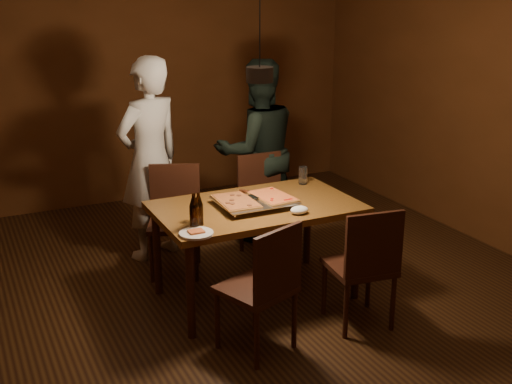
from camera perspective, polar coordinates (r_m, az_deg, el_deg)
name	(u,v)px	position (r m, az deg, el deg)	size (l,w,h in m)	color
room_shell	(260,127)	(4.36, 0.33, 5.83)	(6.00, 6.00, 6.00)	#3D2510
dining_table	(256,214)	(4.81, 0.00, -1.97)	(1.50, 0.90, 0.75)	brown
chair_far_left	(175,209)	(5.38, -7.24, -1.49)	(0.55, 0.55, 0.49)	#38190F
chair_far_right	(264,195)	(5.68, 0.74, -0.29)	(0.42, 0.42, 0.49)	#38190F
chair_near_left	(265,278)	(4.11, 0.85, -7.66)	(0.54, 0.54, 0.49)	#38190F
chair_near_right	(366,257)	(4.47, 9.73, -5.75)	(0.47, 0.47, 0.49)	#38190F
pizza_tray	(255,203)	(4.75, -0.13, -0.97)	(0.55, 0.45, 0.05)	silver
pizza_meat	(236,201)	(4.69, -1.78, -0.79)	(0.26, 0.41, 0.02)	maroon
pizza_cheese	(272,196)	(4.80, 1.46, -0.36)	(0.24, 0.39, 0.02)	gold
spatula	(251,197)	(4.76, -0.44, -0.44)	(0.09, 0.24, 0.04)	silver
beer_bottle_a	(194,211)	(4.31, -5.53, -1.70)	(0.06, 0.06, 0.24)	black
beer_bottle_b	(199,209)	(4.37, -5.11, -1.52)	(0.06, 0.06, 0.23)	black
water_glass_left	(195,214)	(4.45, -5.46, -1.93)	(0.07, 0.07, 0.12)	silver
water_glass_right	(303,175)	(5.28, 4.20, 1.48)	(0.07, 0.07, 0.15)	silver
plate_slice	(196,233)	(4.24, -5.34, -3.66)	(0.23, 0.23, 0.03)	white
napkin	(299,210)	(4.60, 3.87, -1.61)	(0.14, 0.10, 0.06)	white
diner_white	(150,160)	(5.59, -9.41, 2.85)	(0.64, 0.42, 1.77)	silver
diner_dark	(257,151)	(5.96, 0.13, 3.66)	(0.82, 0.64, 1.69)	black
pendant_lamp	(260,73)	(4.30, 0.34, 10.54)	(0.18, 0.18, 1.10)	black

